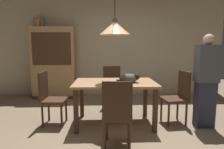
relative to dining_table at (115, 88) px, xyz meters
The scene contains 15 objects.
ground 0.77m from the dining_table, 99.31° to the right, with size 10.00×10.00×0.00m, color #847056.
back_wall 2.38m from the dining_table, 91.72° to the left, with size 6.40×0.10×2.90m, color beige.
dining_table is the anchor object (origin of this frame).
chair_left_side 1.14m from the dining_table, behind, with size 0.42×0.42×0.93m.
chair_near_front 0.89m from the dining_table, 90.44° to the right, with size 0.43×0.43×0.93m.
chair_right_side 1.14m from the dining_table, ahead, with size 0.44×0.44×0.93m.
chair_far_back 0.89m from the dining_table, 90.58° to the left, with size 0.44×0.44×0.93m.
cat_sleeping 0.31m from the dining_table, 16.09° to the right, with size 0.40×0.32×0.16m.
pendant_lamp 1.01m from the dining_table, 82.87° to the left, with size 0.52×0.52×1.30m.
hutch_bookcase 2.45m from the dining_table, 128.33° to the left, with size 1.12×0.45×1.85m.
book_brown_thick 3.01m from the dining_table, 135.25° to the left, with size 0.06×0.24×0.22m, color brown.
book_yellow_short 2.96m from the dining_table, 134.21° to the left, with size 0.04×0.20×0.18m, color gold.
book_red_tall 2.95m from the dining_table, 133.32° to the left, with size 0.04×0.22×0.28m, color #B73833.
book_green_slim 2.91m from the dining_table, 132.53° to the left, with size 0.03×0.20×0.26m, color #427A4C.
person_standing 1.53m from the dining_table, ahead, with size 0.36×0.22×1.56m.
Camera 1 is at (-0.10, -2.98, 1.36)m, focal length 31.99 mm.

